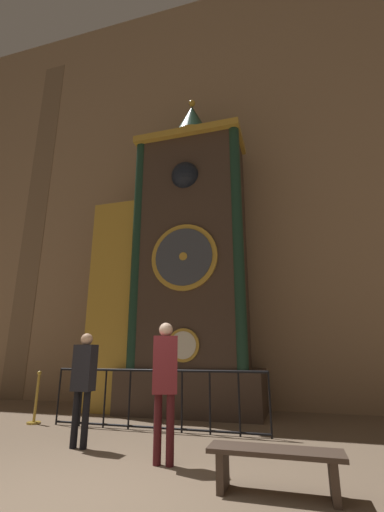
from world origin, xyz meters
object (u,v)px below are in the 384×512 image
visitor_far (165,376)px  stanchion_post (36,406)px  visitor_near (84,377)px  visitor_bench (275,461)px  clock_tower (177,267)px

visitor_far → stanchion_post: size_ratio=1.76×
visitor_near → visitor_bench: 3.29m
visitor_near → visitor_bench: visitor_near is taller
visitor_near → stanchion_post: visitor_near is taller
clock_tower → visitor_near: bearing=-96.9°
visitor_near → visitor_far: size_ratio=0.94×
stanchion_post → visitor_bench: bearing=-25.7°
visitor_far → visitor_bench: 1.78m
stanchion_post → visitor_bench: stanchion_post is taller
clock_tower → visitor_bench: (2.63, -4.46, -3.39)m
visitor_near → stanchion_post: bearing=146.6°
visitor_near → visitor_far: bearing=-13.2°
stanchion_post → visitor_bench: size_ratio=0.74×
visitor_near → visitor_far: visitor_far is taller
visitor_bench → clock_tower: bearing=120.6°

